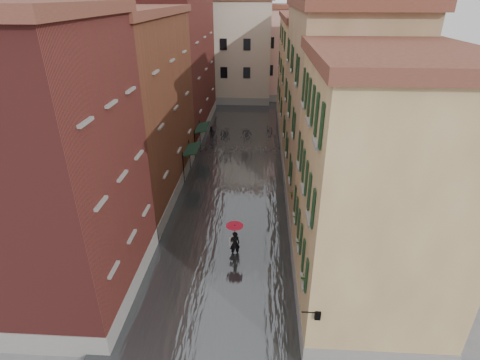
# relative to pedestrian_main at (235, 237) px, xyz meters

# --- Properties ---
(ground) EXTENTS (120.00, 120.00, 0.00)m
(ground) POSITION_rel_pedestrian_main_xyz_m (-0.72, -1.20, -1.29)
(ground) COLOR #525255
(ground) RESTS_ON ground
(floodwater) EXTENTS (10.00, 60.00, 0.20)m
(floodwater) POSITION_rel_pedestrian_main_xyz_m (-0.72, 11.80, -1.19)
(floodwater) COLOR #3E4245
(floodwater) RESTS_ON ground
(building_left_near) EXTENTS (6.00, 8.00, 13.00)m
(building_left_near) POSITION_rel_pedestrian_main_xyz_m (-7.72, -3.20, 5.21)
(building_left_near) COLOR maroon
(building_left_near) RESTS_ON ground
(building_left_mid) EXTENTS (6.00, 14.00, 12.50)m
(building_left_mid) POSITION_rel_pedestrian_main_xyz_m (-7.72, 7.80, 4.96)
(building_left_mid) COLOR brown
(building_left_mid) RESTS_ON ground
(building_left_far) EXTENTS (6.00, 16.00, 14.00)m
(building_left_far) POSITION_rel_pedestrian_main_xyz_m (-7.72, 22.80, 5.71)
(building_left_far) COLOR maroon
(building_left_far) RESTS_ON ground
(building_right_near) EXTENTS (6.00, 8.00, 11.50)m
(building_right_near) POSITION_rel_pedestrian_main_xyz_m (6.28, -3.20, 4.46)
(building_right_near) COLOR #A27B53
(building_right_near) RESTS_ON ground
(building_right_mid) EXTENTS (6.00, 14.00, 13.00)m
(building_right_mid) POSITION_rel_pedestrian_main_xyz_m (6.28, 7.80, 5.21)
(building_right_mid) COLOR tan
(building_right_mid) RESTS_ON ground
(building_right_far) EXTENTS (6.00, 16.00, 11.50)m
(building_right_far) POSITION_rel_pedestrian_main_xyz_m (6.28, 22.80, 4.46)
(building_right_far) COLOR #A27B53
(building_right_far) RESTS_ON ground
(building_end_cream) EXTENTS (12.00, 9.00, 13.00)m
(building_end_cream) POSITION_rel_pedestrian_main_xyz_m (-3.72, 36.80, 5.21)
(building_end_cream) COLOR #BFAC97
(building_end_cream) RESTS_ON ground
(building_end_pink) EXTENTS (10.00, 9.00, 12.00)m
(building_end_pink) POSITION_rel_pedestrian_main_xyz_m (5.28, 38.80, 4.71)
(building_end_pink) COLOR tan
(building_end_pink) RESTS_ON ground
(awning_near) EXTENTS (1.09, 2.76, 2.80)m
(awning_near) POSITION_rel_pedestrian_main_xyz_m (-4.21, 10.16, 1.17)
(awning_near) COLOR black
(awning_near) RESTS_ON ground
(awning_far) EXTENTS (1.09, 2.99, 2.80)m
(awning_far) POSITION_rel_pedestrian_main_xyz_m (-4.21, 15.61, 1.17)
(awning_far) COLOR black
(awning_far) RESTS_ON ground
(wall_lantern) EXTENTS (0.71, 0.22, 0.35)m
(wall_lantern) POSITION_rel_pedestrian_main_xyz_m (3.61, -7.20, 1.71)
(wall_lantern) COLOR black
(wall_lantern) RESTS_ON ground
(window_planters) EXTENTS (0.59, 10.46, 0.84)m
(window_planters) POSITION_rel_pedestrian_main_xyz_m (3.40, -0.77, 2.22)
(window_planters) COLOR brown
(window_planters) RESTS_ON ground
(pedestrian_main) EXTENTS (1.03, 1.03, 2.06)m
(pedestrian_main) POSITION_rel_pedestrian_main_xyz_m (0.00, 0.00, 0.00)
(pedestrian_main) COLOR black
(pedestrian_main) RESTS_ON ground
(pedestrian_far) EXTENTS (0.78, 0.65, 1.44)m
(pedestrian_far) POSITION_rel_pedestrian_main_xyz_m (-3.75, 19.15, -0.58)
(pedestrian_far) COLOR black
(pedestrian_far) RESTS_ON ground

